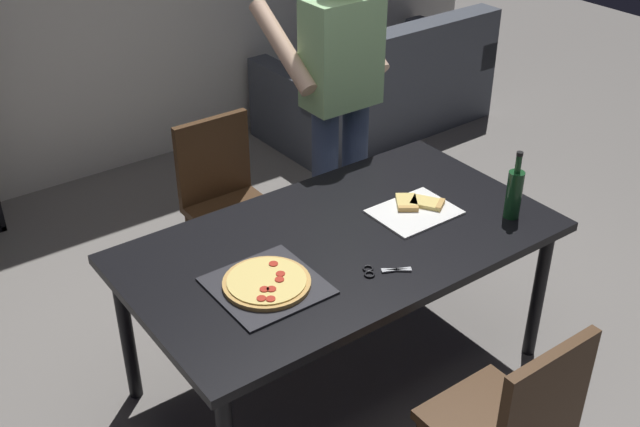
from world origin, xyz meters
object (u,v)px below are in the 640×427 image
Objects in this scene: couch at (380,90)px; chair_near_camera at (514,421)px; dining_table at (341,251)px; pepperoni_pizza_on_tray at (267,284)px; chair_far_side at (225,193)px; kitchen_scissors at (379,271)px; person_serving_pizza at (339,94)px; wine_bottle at (514,193)px.

chair_near_camera is at bearing -122.53° from couch.
dining_table is 0.46m from pepperoni_pizza_on_tray.
chair_far_side is (0.00, 0.99, -0.17)m from dining_table.
pepperoni_pizza_on_tray reaches higher than kitchen_scissors.
person_serving_pizza reaches higher than chair_far_side.
person_serving_pizza is at bearing 60.11° from kitchen_scissors.
couch is 2.64m from wine_bottle.
kitchen_scissors is (-0.74, 0.02, -0.11)m from wine_bottle.
chair_far_side is 1.30m from kitchen_scissors.
chair_near_camera is 2.25× the size of pepperoni_pizza_on_tray.
wine_bottle is (0.71, -0.30, 0.18)m from dining_table.
dining_table is 4.55× the size of pepperoni_pizza_on_tray.
kitchen_scissors is (-0.03, -0.28, 0.07)m from dining_table.
wine_bottle is 1.65× the size of kitchen_scissors.
chair_far_side is at bearing 159.15° from person_serving_pizza.
pepperoni_pizza_on_tray is at bearing -166.82° from dining_table.
chair_far_side is 1.52m from wine_bottle.
couch is 3.01m from kitchen_scissors.
chair_near_camera is at bearing -87.79° from kitchen_scissors.
couch is at bearing 46.26° from dining_table.
pepperoni_pizza_on_tray is at bearing 156.55° from kitchen_scissors.
chair_near_camera reaches higher than kitchen_scissors.
person_serving_pizza is 1.24m from kitchen_scissors.
couch is at bearing 49.60° from kitchen_scissors.
dining_table is 2.78m from couch.
kitchen_scissors is at bearing -91.24° from chair_far_side.
wine_bottle is (0.71, -1.29, 0.36)m from chair_far_side.
pepperoni_pizza_on_tray is (-2.34, -2.09, 0.46)m from couch.
pepperoni_pizza_on_tray is 2.09× the size of kitchen_scissors.
person_serving_pizza is at bearing 71.90° from chair_near_camera.
chair_near_camera is 0.76m from kitchen_scissors.
chair_far_side is at bearing 68.30° from pepperoni_pizza_on_tray.
pepperoni_pizza_on_tray is 1.27× the size of wine_bottle.
dining_table is 1.01m from chair_near_camera.
couch is at bearing 62.52° from wine_bottle.
pepperoni_pizza_on_tray is at bearing -111.70° from chair_far_side.
dining_table is at bearing 90.00° from chair_near_camera.
person_serving_pizza is 9.11× the size of kitchen_scissors.
dining_table is 2.02× the size of chair_far_side.
wine_bottle is (0.71, 0.70, 0.36)m from chair_near_camera.
pepperoni_pizza_on_tray is (-1.01, -0.88, -0.23)m from person_serving_pizza.
person_serving_pizza is at bearing -20.85° from chair_far_side.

